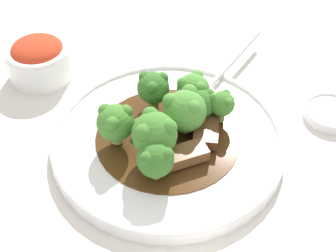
# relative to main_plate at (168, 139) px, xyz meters

# --- Properties ---
(ground_plane) EXTENTS (4.00, 4.00, 0.00)m
(ground_plane) POSITION_rel_main_plate_xyz_m (0.00, 0.00, -0.01)
(ground_plane) COLOR silver
(main_plate) EXTENTS (0.30, 0.30, 0.02)m
(main_plate) POSITION_rel_main_plate_xyz_m (0.00, 0.00, 0.00)
(main_plate) COLOR white
(main_plate) RESTS_ON ground_plane
(beef_strip_0) EXTENTS (0.04, 0.06, 0.01)m
(beef_strip_0) POSITION_rel_main_plate_xyz_m (-0.02, 0.01, 0.02)
(beef_strip_0) COLOR brown
(beef_strip_0) RESTS_ON main_plate
(beef_strip_1) EXTENTS (0.05, 0.06, 0.01)m
(beef_strip_1) POSITION_rel_main_plate_xyz_m (0.04, -0.02, 0.02)
(beef_strip_1) COLOR #56331E
(beef_strip_1) RESTS_ON main_plate
(beef_strip_2) EXTENTS (0.06, 0.03, 0.02)m
(beef_strip_2) POSITION_rel_main_plate_xyz_m (-0.00, -0.05, 0.02)
(beef_strip_2) COLOR brown
(beef_strip_2) RESTS_ON main_plate
(broccoli_floret_0) EXTENTS (0.05, 0.05, 0.05)m
(broccoli_floret_0) POSITION_rel_main_plate_xyz_m (-0.06, 0.02, 0.04)
(broccoli_floret_0) COLOR #8EB756
(broccoli_floret_0) RESTS_ON main_plate
(broccoli_floret_1) EXTENTS (0.05, 0.05, 0.06)m
(broccoli_floret_1) POSITION_rel_main_plate_xyz_m (0.02, 0.00, 0.04)
(broccoli_floret_1) COLOR #8EB756
(broccoli_floret_1) RESTS_ON main_plate
(broccoli_floret_2) EXTENTS (0.04, 0.04, 0.05)m
(broccoli_floret_2) POSITION_rel_main_plate_xyz_m (-0.04, -0.05, 0.04)
(broccoli_floret_2) COLOR #8EB756
(broccoli_floret_2) RESTS_ON main_plate
(broccoli_floret_3) EXTENTS (0.04, 0.04, 0.05)m
(broccoli_floret_3) POSITION_rel_main_plate_xyz_m (0.01, 0.06, 0.04)
(broccoli_floret_3) COLOR #7FA84C
(broccoli_floret_3) RESTS_ON main_plate
(broccoli_floret_4) EXTENTS (0.04, 0.04, 0.05)m
(broccoli_floret_4) POSITION_rel_main_plate_xyz_m (0.05, 0.03, 0.04)
(broccoli_floret_4) COLOR #8EB756
(broccoli_floret_4) RESTS_ON main_plate
(broccoli_floret_5) EXTENTS (0.05, 0.05, 0.06)m
(broccoli_floret_5) POSITION_rel_main_plate_xyz_m (-0.03, -0.03, 0.05)
(broccoli_floret_5) COLOR #8EB756
(broccoli_floret_5) RESTS_ON main_plate
(broccoli_floret_6) EXTENTS (0.04, 0.04, 0.04)m
(broccoli_floret_6) POSITION_rel_main_plate_xyz_m (0.05, 0.01, 0.04)
(broccoli_floret_6) COLOR #7FA84C
(broccoli_floret_6) RESTS_ON main_plate
(broccoli_floret_7) EXTENTS (0.03, 0.03, 0.04)m
(broccoli_floret_7) POSITION_rel_main_plate_xyz_m (0.07, -0.01, 0.04)
(broccoli_floret_7) COLOR #7FA84C
(broccoli_floret_7) RESTS_ON main_plate
(serving_spoon) EXTENTS (0.20, 0.14, 0.01)m
(serving_spoon) POSITION_rel_main_plate_xyz_m (0.08, 0.05, 0.02)
(serving_spoon) COLOR silver
(serving_spoon) RESTS_ON main_plate
(side_bowl_kimchi) EXTENTS (0.10, 0.10, 0.06)m
(side_bowl_kimchi) POSITION_rel_main_plate_xyz_m (-0.11, 0.21, 0.02)
(side_bowl_kimchi) COLOR white
(side_bowl_kimchi) RESTS_ON ground_plane
(sauce_dish) EXTENTS (0.07, 0.07, 0.01)m
(sauce_dish) POSITION_rel_main_plate_xyz_m (0.22, -0.05, -0.00)
(sauce_dish) COLOR white
(sauce_dish) RESTS_ON ground_plane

